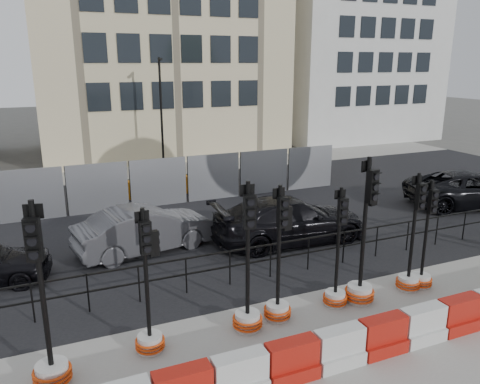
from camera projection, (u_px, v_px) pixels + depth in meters
name	position (u px, v px, depth m)	size (l,w,h in m)	color
ground	(291.00, 297.00, 11.88)	(120.00, 120.00, 0.00)	#51514C
sidewalk_near	(366.00, 364.00, 9.22)	(40.00, 6.00, 0.02)	gray
road	(203.00, 216.00, 18.07)	(40.00, 14.00, 0.03)	black
sidewalk_far	(151.00, 169.00, 26.05)	(40.00, 4.00, 0.02)	gray
building_cream	(154.00, 9.00, 29.70)	(15.00, 10.06, 18.00)	beige
building_white	(349.00, 32.00, 35.65)	(12.00, 9.06, 16.00)	silver
kerb_railing	(271.00, 255.00, 12.76)	(18.00, 0.04, 1.00)	black
heras_fencing	(181.00, 183.00, 20.37)	(14.33, 1.72, 2.00)	#93949B
lamp_post_far	(161.00, 112.00, 24.48)	(0.12, 0.56, 6.00)	black
barrier_row	(361.00, 343.00, 9.30)	(16.75, 0.50, 0.80)	#AA250D
traffic_signal_a	(49.00, 350.00, 8.44)	(0.70, 0.70, 3.56)	white
traffic_signal_b	(149.00, 319.00, 9.44)	(0.61, 0.61, 3.10)	white
traffic_signal_c	(248.00, 301.00, 10.23)	(0.67, 0.67, 3.41)	white
traffic_signal_d	(279.00, 289.00, 10.64)	(0.63, 0.63, 3.22)	white
traffic_signal_e	(336.00, 282.00, 11.29)	(0.59, 0.59, 3.00)	white
traffic_signal_f	(362.00, 270.00, 11.39)	(0.72, 0.72, 3.67)	white
traffic_signal_g	(410.00, 267.00, 12.07)	(0.62, 0.62, 3.14)	white
traffic_signal_h	(423.00, 266.00, 12.23)	(0.58, 0.58, 2.93)	white
car_b	(146.00, 229.00, 14.59)	(4.56, 2.29, 1.44)	#494A4E
car_c	(290.00, 220.00, 15.35)	(5.29, 2.36, 1.51)	black
car_d	(472.00, 189.00, 19.17)	(5.73, 3.81, 1.46)	black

